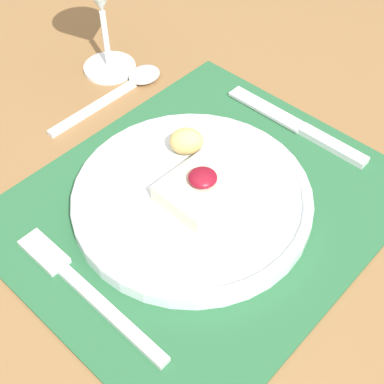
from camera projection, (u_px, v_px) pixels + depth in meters
name	position (u px, v px, depth m)	size (l,w,h in m)	color
dining_table	(201.00, 258.00, 0.65)	(1.12, 1.07, 0.75)	brown
placemat	(202.00, 205.00, 0.58)	(0.40, 0.34, 0.00)	#235633
dinner_plate	(192.00, 196.00, 0.56)	(0.25, 0.25, 0.05)	silver
fork	(80.00, 285.00, 0.50)	(0.02, 0.20, 0.01)	silver
knife	(304.00, 130.00, 0.65)	(0.02, 0.20, 0.01)	silver
spoon	(130.00, 84.00, 0.71)	(0.18, 0.04, 0.01)	silver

